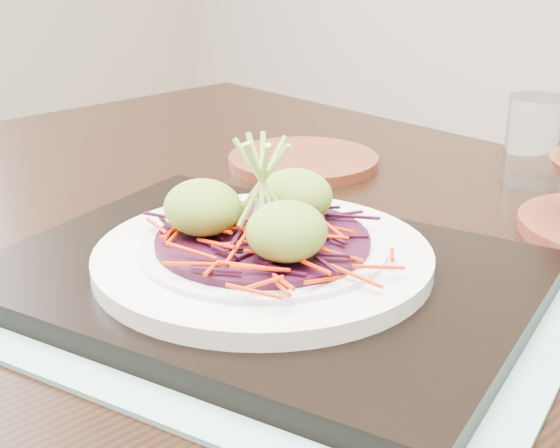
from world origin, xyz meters
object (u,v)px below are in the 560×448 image
Objects in this scene: serving_tray at (263,276)px; white_plate at (263,256)px; water_glass at (536,140)px; terracotta_side_plate at (303,161)px; dining_table at (316,377)px.

white_plate is (0.00, 0.00, 0.02)m from serving_tray.
terracotta_side_plate is at bearing -155.79° from water_glass.
terracotta_side_plate is (-0.16, 0.27, -0.01)m from serving_tray.
dining_table is at bearing 85.17° from white_plate.
white_plate is at bearing -59.43° from terracotta_side_plate.
serving_tray is 4.22× the size of water_glass.
white_plate is at bearing -99.36° from water_glass.
dining_table is 5.63× the size of white_plate.
serving_tray is (-0.01, -0.06, 0.11)m from dining_table.
white_plate is 0.37m from water_glass.
white_plate is at bearing -6.68° from serving_tray.
white_plate reaches higher than terracotta_side_plate.
serving_tray reaches higher than dining_table.
serving_tray is at bearing -85.19° from dining_table.
serving_tray is 1.54× the size of white_plate.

